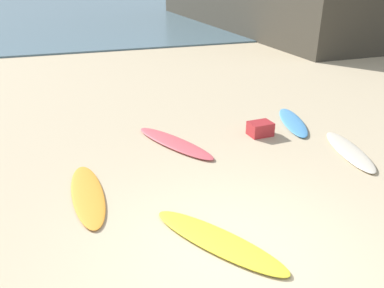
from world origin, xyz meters
name	(u,v)px	position (x,y,z in m)	size (l,w,h in m)	color
ground_plane	(237,258)	(0.00, 0.00, 0.00)	(120.00, 120.00, 0.00)	#C6B28E
ocean_water	(78,12)	(0.00, 35.50, 0.04)	(120.00, 40.00, 0.08)	slate
surfboard_0	(218,240)	(-0.13, 0.40, 0.04)	(0.55, 2.33, 0.07)	yellow
surfboard_1	(349,151)	(3.79, 2.30, 0.04)	(0.55, 2.10, 0.08)	silver
surfboard_2	(174,143)	(0.23, 3.95, 0.04)	(0.54, 2.45, 0.09)	#D9525B
surfboard_3	(293,122)	(3.56, 4.21, 0.04)	(0.54, 2.07, 0.09)	#4E9AE0
surfboard_6	(88,194)	(-1.86, 2.34, 0.03)	(0.55, 2.22, 0.07)	orange
beach_cooler	(260,129)	(2.37, 3.81, 0.17)	(0.56, 0.42, 0.33)	#B2282D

